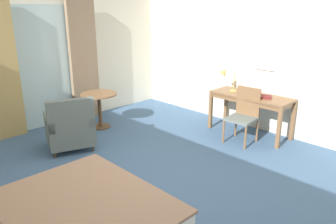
# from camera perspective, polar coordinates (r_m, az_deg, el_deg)

# --- Properties ---
(ground) EXTENTS (6.37, 6.92, 0.10)m
(ground) POSITION_cam_1_polar(r_m,az_deg,el_deg) (4.63, -3.08, -12.45)
(ground) COLOR #426084
(wall_back) EXTENTS (5.97, 0.12, 2.63)m
(wall_back) POSITION_cam_1_polar(r_m,az_deg,el_deg) (6.82, -21.69, 8.41)
(wall_back) COLOR silver
(wall_back) RESTS_ON ground
(wall_right) EXTENTS (0.12, 6.52, 2.63)m
(wall_right) POSITION_cam_1_polar(r_m,az_deg,el_deg) (6.39, 16.89, 8.35)
(wall_right) COLOR silver
(wall_right) RESTS_ON ground
(balcony_glass_door) EXTENTS (1.17, 0.02, 2.31)m
(balcony_glass_door) POSITION_cam_1_polar(r_m,az_deg,el_deg) (6.80, -20.59, 7.16)
(balcony_glass_door) COLOR silver
(balcony_glass_door) RESTS_ON ground
(curtain_panel_left) EXTENTS (0.57, 0.10, 2.41)m
(curtain_panel_left) POSITION_cam_1_polar(r_m,az_deg,el_deg) (6.42, -26.80, 6.25)
(curtain_panel_left) COLOR tan
(curtain_panel_left) RESTS_ON ground
(curtain_panel_right) EXTENTS (0.60, 0.10, 2.41)m
(curtain_panel_right) POSITION_cam_1_polar(r_m,az_deg,el_deg) (7.07, -14.32, 8.49)
(curtain_panel_right) COLOR #897056
(curtain_panel_right) RESTS_ON ground
(writing_desk) EXTENTS (0.59, 1.48, 0.75)m
(writing_desk) POSITION_cam_1_polar(r_m,az_deg,el_deg) (6.20, 14.09, 2.08)
(writing_desk) COLOR brown
(writing_desk) RESTS_ON ground
(desk_chair) EXTENTS (0.50, 0.50, 0.95)m
(desk_chair) POSITION_cam_1_polar(r_m,az_deg,el_deg) (5.88, 12.98, -0.13)
(desk_chair) COLOR slate
(desk_chair) RESTS_ON ground
(desk_lamp) EXTENTS (0.32, 0.29, 0.49)m
(desk_lamp) POSITION_cam_1_polar(r_m,az_deg,el_deg) (6.26, 9.83, 6.51)
(desk_lamp) COLOR tan
(desk_lamp) RESTS_ON writing_desk
(closed_book) EXTENTS (0.33, 0.39, 0.03)m
(closed_book) POSITION_cam_1_polar(r_m,az_deg,el_deg) (6.04, 15.80, 2.58)
(closed_book) COLOR maroon
(closed_book) RESTS_ON writing_desk
(armchair_by_window) EXTENTS (0.91, 0.92, 0.91)m
(armchair_by_window) POSITION_cam_1_polar(r_m,az_deg,el_deg) (5.68, -16.50, -2.76)
(armchair_by_window) COLOR slate
(armchair_by_window) RESTS_ON ground
(round_cafe_table) EXTENTS (0.69, 0.69, 0.69)m
(round_cafe_table) POSITION_cam_1_polar(r_m,az_deg,el_deg) (6.52, -11.76, 1.65)
(round_cafe_table) COLOR brown
(round_cafe_table) RESTS_ON ground
(wall_mirror) EXTENTS (0.02, 0.50, 0.63)m
(wall_mirror) POSITION_cam_1_polar(r_m,az_deg,el_deg) (6.32, 16.27, 9.82)
(wall_mirror) COLOR silver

